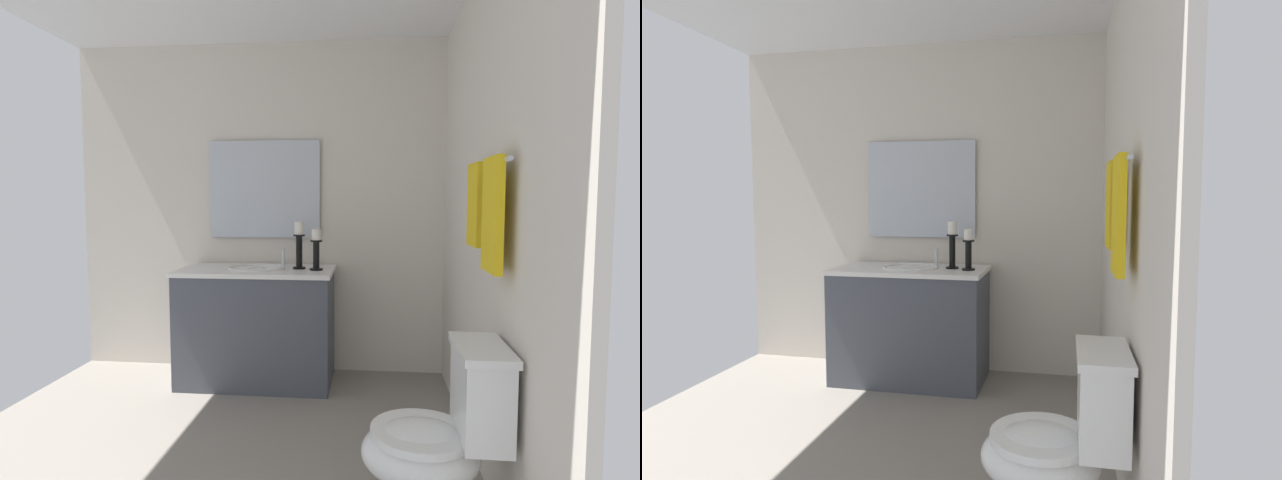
{
  "view_description": "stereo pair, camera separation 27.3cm",
  "coord_description": "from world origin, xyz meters",
  "views": [
    {
      "loc": [
        2.49,
        0.86,
        1.29
      ],
      "look_at": [
        -0.21,
        0.57,
        1.07
      ],
      "focal_mm": 28.22,
      "sensor_mm": 36.0,
      "label": 1
    },
    {
      "loc": [
        2.45,
        1.13,
        1.29
      ],
      "look_at": [
        -0.21,
        0.57,
        1.07
      ],
      "focal_mm": 28.22,
      "sensor_mm": 36.0,
      "label": 2
    }
  ],
  "objects": [
    {
      "name": "candle_holder_short",
      "position": [
        -0.96,
        0.34,
        0.99
      ],
      "size": [
        0.09,
        0.09,
        0.33
      ],
      "color": "black",
      "rests_on": "vanity_cabinet"
    },
    {
      "name": "sink_basin",
      "position": [
        -0.94,
        0.05,
        0.77
      ],
      "size": [
        0.4,
        0.4,
        0.24
      ],
      "color": "white",
      "rests_on": "vanity_cabinet"
    },
    {
      "name": "vanity_cabinet",
      "position": [
        -0.94,
        0.05,
        0.41
      ],
      "size": [
        0.58,
        1.09,
        0.81
      ],
      "color": "#474C56",
      "rests_on": "ground"
    },
    {
      "name": "wall_back",
      "position": [
        0.0,
        1.39,
        1.23
      ],
      "size": [
        2.52,
        0.04,
        2.45
      ],
      "primitive_type": "cube",
      "color": "silver",
      "rests_on": "ground"
    },
    {
      "name": "towel_near_vanity",
      "position": [
        0.15,
        1.32,
        1.27
      ],
      "size": [
        0.23,
        0.03,
        0.38
      ],
      "primitive_type": "cube",
      "color": "yellow",
      "rests_on": "towel_bar"
    },
    {
      "name": "floor",
      "position": [
        0.0,
        0.0,
        -0.01
      ],
      "size": [
        2.52,
        2.79,
        0.02
      ],
      "primitive_type": "cube",
      "color": "gray",
      "rests_on": "ground"
    },
    {
      "name": "mirror",
      "position": [
        -1.22,
        0.05,
        1.37
      ],
      "size": [
        0.02,
        0.83,
        0.72
      ],
      "primitive_type": "cube",
      "color": "silver"
    },
    {
      "name": "toilet",
      "position": [
        0.6,
        1.11,
        0.37
      ],
      "size": [
        0.39,
        0.54,
        0.75
      ],
      "color": "white",
      "rests_on": "ground"
    },
    {
      "name": "towel_center",
      "position": [
        0.49,
        1.32,
        1.23
      ],
      "size": [
        0.24,
        0.03,
        0.45
      ],
      "primitive_type": "cube",
      "color": "yellow",
      "rests_on": "towel_bar"
    },
    {
      "name": "candle_holder_tall",
      "position": [
        -0.91,
        0.47,
        0.96
      ],
      "size": [
        0.09,
        0.09,
        0.28
      ],
      "color": "black",
      "rests_on": "vanity_cabinet"
    },
    {
      "name": "towel_bar",
      "position": [
        0.32,
        1.33,
        1.44
      ],
      "size": [
        0.68,
        0.02,
        0.02
      ],
      "primitive_type": "cylinder",
      "rotation": [
        0.0,
        1.57,
        0.0
      ],
      "color": "silver"
    },
    {
      "name": "wall_left",
      "position": [
        -1.26,
        0.0,
        1.23
      ],
      "size": [
        0.04,
        2.79,
        2.45
      ],
      "primitive_type": "cube",
      "color": "silver",
      "rests_on": "ground"
    }
  ]
}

